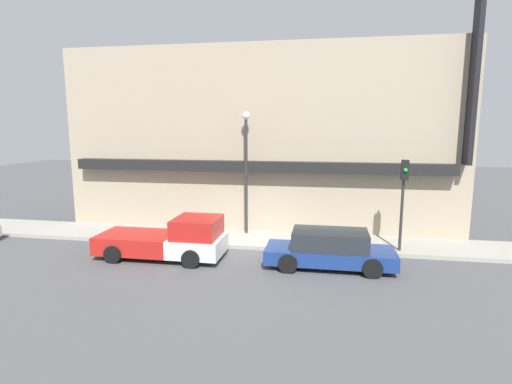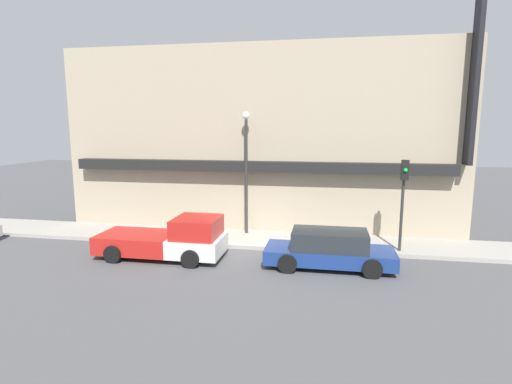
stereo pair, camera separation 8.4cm
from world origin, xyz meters
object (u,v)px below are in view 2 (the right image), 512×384
pickup_truck (170,240)px  parked_car (329,249)px  traffic_light (403,189)px  fire_hydrant (316,237)px  street_lamp (246,159)px

pickup_truck → parked_car: pickup_truck is taller
pickup_truck → traffic_light: size_ratio=1.35×
fire_hydrant → street_lamp: 4.89m
pickup_truck → parked_car: (6.36, -0.00, -0.06)m
parked_car → traffic_light: 4.07m
pickup_truck → street_lamp: 5.34m
fire_hydrant → traffic_light: traffic_light is taller
street_lamp → traffic_light: bearing=-14.0°
pickup_truck → fire_hydrant: (5.80, 2.31, -0.23)m
parked_car → street_lamp: 6.21m
fire_hydrant → pickup_truck: bearing=-158.3°
street_lamp → traffic_light: 7.12m
parked_car → street_lamp: size_ratio=0.83×
parked_car → fire_hydrant: bearing=103.6°
street_lamp → fire_hydrant: bearing=-22.2°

